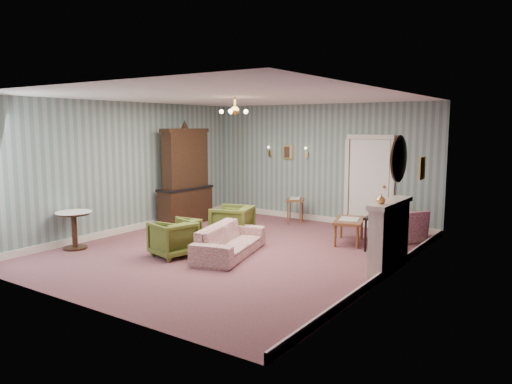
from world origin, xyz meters
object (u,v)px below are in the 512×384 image
Objects in this scene: wingback_chair at (397,219)px; side_table_black at (377,234)px; sofa_chintz at (230,235)px; dresser at (185,174)px; coffee_table at (349,231)px; pedestal_table at (75,230)px; fireplace at (389,236)px; olive_chair_b at (179,233)px; olive_chair_a at (173,237)px; olive_chair_c at (232,221)px.

wingback_chair is 1.53× the size of side_table_black.
sofa_chintz is 3.34m from dresser.
pedestal_table is at bearing -140.71° from coffee_table.
sofa_chintz is at bearing -164.26° from fireplace.
olive_chair_b is 0.47× the size of fireplace.
olive_chair_b is 3.41m from coffee_table.
fireplace is at bearing 98.73° from olive_chair_b.
side_table_black is (2.96, 2.46, -0.03)m from olive_chair_a.
olive_chair_a is 1.09× the size of olive_chair_b.
dresser reaches higher than coffee_table.
coffee_table is (4.12, 0.36, -0.98)m from dresser.
pedestal_table is at bearing 76.80° from wingback_chair.
coffee_table is at bearing 7.62° from dresser.
olive_chair_a is 1.09× the size of side_table_black.
olive_chair_c is at bearing 19.79° from sofa_chintz.
side_table_black is (0.71, -0.30, 0.08)m from coffee_table.
coffee_table is at bearing 100.62° from olive_chair_c.
coffee_table is (2.48, 2.34, -0.08)m from olive_chair_b.
wingback_chair is at bearing 105.23° from fireplace.
olive_chair_c is at bearing 158.76° from olive_chair_b.
wingback_chair reaches higher than pedestal_table.
sofa_chintz is at bearing 95.48° from olive_chair_b.
side_table_black is at bearing 126.35° from wingback_chair.
fireplace reaches higher than wingback_chair.
dresser is (-1.87, 2.40, 0.86)m from olive_chair_a.
coffee_table is (1.42, 2.13, -0.13)m from sofa_chintz.
dresser is (-4.81, -1.22, 0.78)m from wingback_chair.
fireplace is 1.89× the size of pedestal_table.
coffee_table is (2.14, 1.11, -0.15)m from olive_chair_c.
sofa_chintz is (0.72, -1.02, -0.02)m from olive_chair_c.
wingback_chair is (2.11, 2.99, 0.06)m from sofa_chintz.
pedestal_table is (-4.20, -3.44, 0.12)m from coffee_table.
wingback_chair is 0.72× the size of fireplace.
olive_chair_b is 0.83× the size of olive_chair_c.
sofa_chintz reaches higher than pedestal_table.
side_table_black is at bearing 143.41° from olive_chair_a.
olive_chair_a is at bearing -20.53° from olive_chair_c.
fireplace is 5.88m from pedestal_table.
fireplace is at bearing 125.19° from olive_chair_a.
pedestal_table is at bearing 99.86° from sofa_chintz.
sofa_chintz is at bearing -139.39° from side_table_black.
pedestal_table is (-5.50, -2.07, -0.21)m from fireplace.
dresser reaches higher than wingback_chair.
dresser reaches higher than side_table_black.
fireplace is (3.55, 1.40, 0.22)m from olive_chair_a.
pedestal_table is (-4.89, -4.30, -0.07)m from wingback_chair.
olive_chair_c is (0.11, 1.65, 0.04)m from olive_chair_a.
olive_chair_c is 1.25m from sofa_chintz.
wingback_chair reaches higher than sofa_chintz.
dresser is at bearing 41.50° from sofa_chintz.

